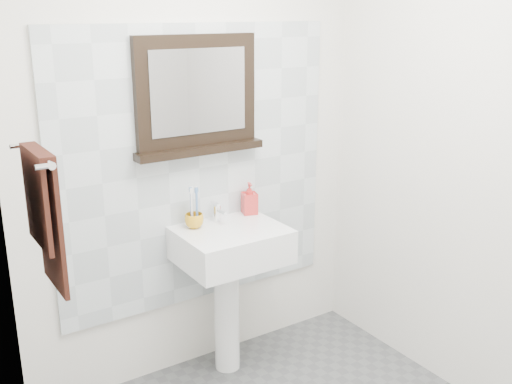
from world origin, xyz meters
TOP-DOWN VIEW (x-y plane):
  - back_wall at (0.00, 1.10)m, footprint 2.00×0.01m
  - left_wall at (-1.00, 0.00)m, footprint 0.01×2.20m
  - right_wall at (1.00, 0.00)m, footprint 0.01×2.20m
  - splashback at (0.00, 1.09)m, footprint 1.60×0.02m
  - pedestal_sink at (0.06, 0.87)m, footprint 0.55×0.44m
  - toothbrush_cup at (-0.09, 0.98)m, footprint 0.11×0.11m
  - toothbrushes at (-0.09, 0.98)m, footprint 0.05×0.04m
  - soap_dispenser at (0.28, 1.02)m, footprint 0.10×0.10m
  - framed_mirror at (-0.01, 1.06)m, footprint 0.71×0.11m
  - towel_bar at (-0.95, 0.53)m, footprint 0.07×0.40m
  - hand_towel at (-0.94, 0.53)m, footprint 0.06×0.30m

SIDE VIEW (x-z plane):
  - pedestal_sink at x=0.06m, z-range 0.20..1.16m
  - toothbrush_cup at x=-0.09m, z-range 0.86..0.94m
  - soap_dispenser at x=0.28m, z-range 0.86..1.04m
  - toothbrushes at x=-0.09m, z-range 0.88..1.09m
  - splashback at x=0.00m, z-range 0.40..1.90m
  - hand_towel at x=-0.94m, z-range 0.97..1.52m
  - back_wall at x=0.00m, z-range 0.00..2.50m
  - left_wall at x=-1.00m, z-range 0.00..2.50m
  - right_wall at x=1.00m, z-range 0.00..2.50m
  - towel_bar at x=-0.95m, z-range 1.44..1.47m
  - framed_mirror at x=-0.01m, z-range 1.23..1.83m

